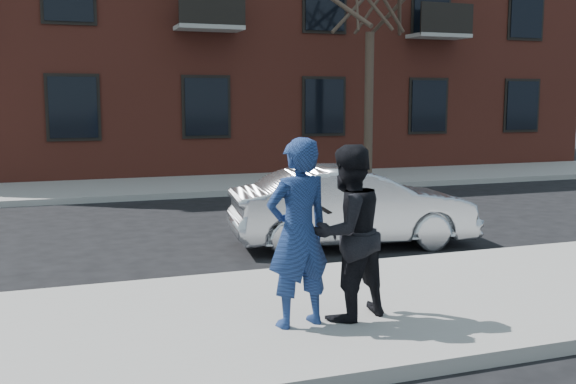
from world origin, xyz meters
name	(u,v)px	position (x,y,z in m)	size (l,w,h in m)	color
ground	(436,300)	(0.00, 0.00, 0.00)	(100.00, 100.00, 0.00)	black
near_sidewalk	(447,300)	(0.00, -0.25, 0.07)	(50.00, 3.50, 0.15)	gray
near_curb	(378,265)	(0.00, 1.55, 0.07)	(50.00, 0.10, 0.15)	#999691
far_sidewalk	(218,184)	(0.00, 11.25, 0.07)	(50.00, 3.50, 0.15)	gray
far_curb	(235,193)	(0.00, 9.45, 0.07)	(50.00, 0.10, 0.15)	#999691
silver_sedan	(353,207)	(0.33, 3.12, 0.67)	(1.41, 4.04, 1.33)	#B7BABF
man_hoodie	(298,233)	(-2.07, -0.70, 1.11)	(0.77, 0.57, 1.92)	navy
man_peacoat	(347,232)	(-1.50, -0.65, 1.07)	(1.06, 0.94, 1.83)	black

